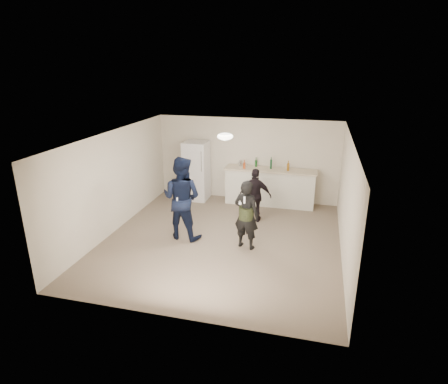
% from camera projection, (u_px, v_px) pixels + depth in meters
% --- Properties ---
extents(floor, '(6.00, 6.00, 0.00)m').
position_uv_depth(floor, '(222.00, 240.00, 9.00)').
color(floor, '#6B5B4C').
rests_on(floor, ground).
extents(ceiling, '(6.00, 6.00, 0.00)m').
position_uv_depth(ceiling, '(222.00, 137.00, 8.17)').
color(ceiling, silver).
rests_on(ceiling, wall_back).
extents(wall_back, '(6.00, 0.00, 6.00)m').
position_uv_depth(wall_back, '(247.00, 159.00, 11.33)').
color(wall_back, beige).
rests_on(wall_back, floor).
extents(wall_front, '(6.00, 0.00, 6.00)m').
position_uv_depth(wall_front, '(173.00, 251.00, 5.84)').
color(wall_front, beige).
rests_on(wall_front, floor).
extents(wall_left, '(0.00, 6.00, 6.00)m').
position_uv_depth(wall_left, '(114.00, 182.00, 9.23)').
color(wall_left, beige).
rests_on(wall_left, floor).
extents(wall_right, '(0.00, 6.00, 6.00)m').
position_uv_depth(wall_right, '(347.00, 201.00, 7.94)').
color(wall_right, beige).
rests_on(wall_right, floor).
extents(counter, '(2.60, 0.56, 1.05)m').
position_uv_depth(counter, '(270.00, 187.00, 11.09)').
color(counter, silver).
rests_on(counter, floor).
extents(counter_top, '(2.68, 0.64, 0.04)m').
position_uv_depth(counter_top, '(271.00, 170.00, 10.91)').
color(counter_top, beige).
rests_on(counter_top, counter).
extents(fridge, '(0.70, 0.70, 1.80)m').
position_uv_depth(fridge, '(196.00, 171.00, 11.42)').
color(fridge, white).
rests_on(fridge, floor).
extents(fridge_handle, '(0.02, 0.02, 0.60)m').
position_uv_depth(fridge_handle, '(201.00, 162.00, 10.89)').
color(fridge_handle, '#B5B6BA').
rests_on(fridge_handle, fridge).
extents(ceiling_dome, '(0.36, 0.36, 0.16)m').
position_uv_depth(ceiling_dome, '(225.00, 136.00, 8.46)').
color(ceiling_dome, white).
rests_on(ceiling_dome, ceiling).
extents(shaker, '(0.08, 0.08, 0.17)m').
position_uv_depth(shaker, '(240.00, 163.00, 11.20)').
color(shaker, '#B2B2B6').
rests_on(shaker, counter_top).
extents(man, '(1.07, 0.88, 2.01)m').
position_uv_depth(man, '(182.00, 198.00, 8.84)').
color(man, '#0D1939').
rests_on(man, floor).
extents(woman, '(0.67, 0.52, 1.61)m').
position_uv_depth(woman, '(246.00, 215.00, 8.38)').
color(woman, black).
rests_on(woman, floor).
extents(camo_shorts, '(0.34, 0.34, 0.28)m').
position_uv_depth(camo_shorts, '(246.00, 213.00, 8.37)').
color(camo_shorts, '#2E3D1B').
rests_on(camo_shorts, woman).
extents(spectator, '(0.85, 0.36, 1.45)m').
position_uv_depth(spectator, '(255.00, 195.00, 9.84)').
color(spectator, black).
rests_on(spectator, floor).
extents(remote_man, '(0.04, 0.04, 0.15)m').
position_uv_depth(remote_man, '(177.00, 200.00, 8.57)').
color(remote_man, white).
rests_on(remote_man, man).
extents(nunchuk_man, '(0.07, 0.07, 0.07)m').
position_uv_depth(nunchuk_man, '(183.00, 203.00, 8.59)').
color(nunchuk_man, silver).
rests_on(nunchuk_man, man).
extents(remote_woman, '(0.04, 0.04, 0.15)m').
position_uv_depth(remote_woman, '(244.00, 200.00, 8.01)').
color(remote_woman, white).
rests_on(remote_woman, woman).
extents(nunchuk_woman, '(0.07, 0.07, 0.07)m').
position_uv_depth(nunchuk_woman, '(240.00, 203.00, 8.09)').
color(nunchuk_woman, white).
rests_on(nunchuk_woman, woman).
extents(bottle_cluster, '(1.34, 0.37, 0.27)m').
position_uv_depth(bottle_cluster, '(265.00, 165.00, 10.91)').
color(bottle_cluster, '#A03E17').
rests_on(bottle_cluster, counter_top).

